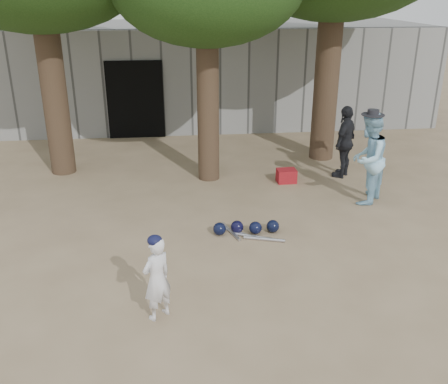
{
  "coord_description": "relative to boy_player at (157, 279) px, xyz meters",
  "views": [
    {
      "loc": [
        -0.22,
        -6.55,
        4.06
      ],
      "look_at": [
        0.6,
        1.0,
        0.95
      ],
      "focal_mm": 40.0,
      "sensor_mm": 36.0,
      "label": 1
    }
  ],
  "objects": [
    {
      "name": "boy_player",
      "position": [
        0.0,
        0.0,
        0.0
      ],
      "size": [
        0.51,
        0.49,
        1.17
      ],
      "primitive_type": "imported",
      "rotation": [
        0.0,
        0.0,
        3.83
      ],
      "color": "white",
      "rests_on": "ground"
    },
    {
      "name": "ground",
      "position": [
        0.49,
        0.96,
        -0.59
      ],
      "size": [
        70.0,
        70.0,
        0.0
      ],
      "primitive_type": "plane",
      "color": "#937C5E",
      "rests_on": "ground"
    },
    {
      "name": "helmet_row",
      "position": [
        1.52,
        2.29,
        -0.47
      ],
      "size": [
        1.19,
        0.3,
        0.23
      ],
      "color": "black",
      "rests_on": "ground"
    },
    {
      "name": "bat_pile",
      "position": [
        1.52,
        2.16,
        -0.56
      ],
      "size": [
        1.03,
        0.84,
        0.06
      ],
      "color": "#B3B2B9",
      "rests_on": "ground"
    },
    {
      "name": "red_bag",
      "position": [
        2.8,
        4.7,
        -0.44
      ],
      "size": [
        0.43,
        0.33,
        0.3
      ],
      "primitive_type": "cube",
      "rotation": [
        0.0,
        0.0,
        0.03
      ],
      "color": "#A31527",
      "rests_on": "ground"
    },
    {
      "name": "spectator_blue",
      "position": [
        4.12,
        3.44,
        0.33
      ],
      "size": [
        1.11,
        1.13,
        1.84
      ],
      "primitive_type": "imported",
      "rotation": [
        0.0,
        0.0,
        4.01
      ],
      "color": "#99D1ED",
      "rests_on": "ground"
    },
    {
      "name": "spectator_dark",
      "position": [
        4.18,
        4.95,
        0.24
      ],
      "size": [
        0.93,
        1.0,
        1.65
      ],
      "primitive_type": "imported",
      "rotation": [
        0.0,
        0.0,
        4.02
      ],
      "color": "black",
      "rests_on": "ground"
    },
    {
      "name": "back_building",
      "position": [
        0.48,
        11.29,
        0.91
      ],
      "size": [
        16.0,
        5.24,
        3.0
      ],
      "color": "gray",
      "rests_on": "ground"
    }
  ]
}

